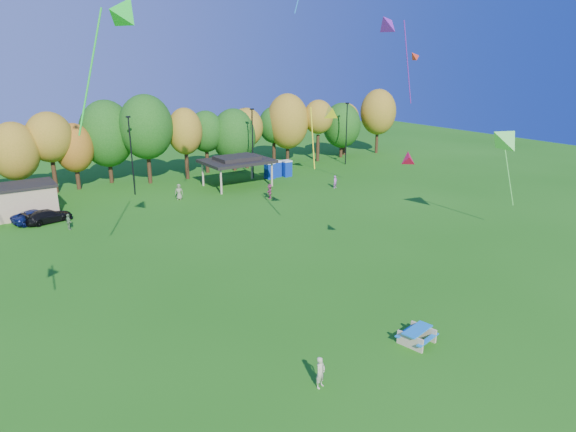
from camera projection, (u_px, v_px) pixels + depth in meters
ground at (338, 359)px, 27.30m from camera, size 160.00×160.00×0.00m
tree_line at (91, 140)px, 61.10m from camera, size 93.57×10.55×11.15m
lamp_posts at (131, 153)px, 58.64m from camera, size 64.50×0.25×9.09m
utility_building at (22, 200)px, 51.63m from camera, size 6.30×4.30×3.25m
pavilion at (237, 160)px, 63.15m from camera, size 8.20×6.20×3.77m
porta_potties at (277, 169)px, 68.48m from camera, size 3.75×1.72×2.18m
picnic_table at (417, 335)px, 28.73m from camera, size 2.29×2.03×0.86m
kite_flyer at (320, 372)px, 24.78m from camera, size 0.69×0.57×1.63m
car_c at (37, 216)px, 49.92m from camera, size 4.86×3.15×1.24m
car_d at (48, 216)px, 49.79m from camera, size 4.74×2.73×1.29m
far_person_1 at (335, 182)px, 62.88m from camera, size 0.63×0.49×1.54m
far_person_2 at (69, 222)px, 47.61m from camera, size 0.58×0.96×1.53m
far_person_3 at (270, 191)px, 58.19m from camera, size 1.36×1.52×1.68m
far_person_4 at (179, 192)px, 57.71m from camera, size 1.04×0.93×1.79m
kite_0 at (124, 10)px, 26.85m from camera, size 4.36×2.79×7.55m
kite_1 at (329, 111)px, 39.64m from camera, size 1.91×3.20×5.44m
kite_2 at (501, 138)px, 42.96m from camera, size 5.01×2.80×8.03m
kite_4 at (408, 156)px, 33.39m from camera, size 1.64×1.67×1.35m
kite_9 at (386, 23)px, 46.57m from camera, size 5.01×2.55×8.56m
kite_12 at (414, 56)px, 56.02m from camera, size 1.52×1.26×1.33m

